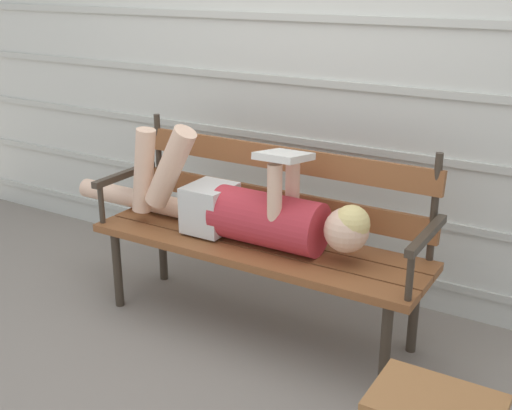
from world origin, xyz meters
TOP-DOWN VIEW (x-y plane):
  - ground_plane at (0.00, 0.00)m, footprint 12.00×12.00m
  - house_siding at (0.00, 0.75)m, footprint 5.43×0.08m
  - park_bench at (0.00, 0.20)m, footprint 1.59×0.47m
  - reclining_person at (-0.07, 0.13)m, footprint 1.65×0.26m

SIDE VIEW (x-z plane):
  - ground_plane at x=0.00m, z-range 0.00..0.00m
  - park_bench at x=0.00m, z-range 0.03..0.94m
  - reclining_person at x=-0.07m, z-range 0.33..0.84m
  - house_siding at x=0.00m, z-range 0.00..2.46m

